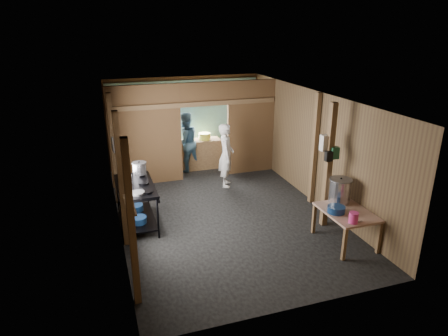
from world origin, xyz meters
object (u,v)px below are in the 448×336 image
object	(u,v)px
pink_bucket	(354,218)
cook	(226,155)
prep_table	(345,227)
gas_range	(137,205)
stock_pot	(340,191)
yellow_tub	(205,136)
stove_pot_large	(140,169)

from	to	relation	value
pink_bucket	cook	world-z (taller)	cook
prep_table	pink_bucket	bearing A→B (deg)	-111.84
gas_range	cook	world-z (taller)	cook
prep_table	stock_pot	world-z (taller)	stock_pot
pink_bucket	stock_pot	bearing A→B (deg)	72.77
yellow_tub	cook	xyz separation A→B (m)	(0.14, -1.54, -0.12)
gas_range	pink_bucket	xyz separation A→B (m)	(3.54, -2.43, 0.31)
prep_table	stock_pot	xyz separation A→B (m)	(0.09, 0.41, 0.57)
pink_bucket	cook	size ratio (longest dim) A/B	0.12
stove_pot_large	stock_pot	xyz separation A→B (m)	(3.63, -2.12, -0.14)
gas_range	yellow_tub	size ratio (longest dim) A/B	4.50
stove_pot_large	pink_bucket	size ratio (longest dim) A/B	1.58
gas_range	prep_table	xyz separation A→B (m)	(3.71, -2.00, -0.12)
stock_pot	cook	xyz separation A→B (m)	(-1.33, 3.08, -0.08)
stock_pot	cook	distance (m)	3.36
stock_pot	yellow_tub	xyz separation A→B (m)	(-1.47, 4.62, 0.04)
stock_pot	pink_bucket	bearing A→B (deg)	-107.23
pink_bucket	stove_pot_large	bearing A→B (deg)	138.74
pink_bucket	prep_table	bearing A→B (deg)	68.16
stock_pot	pink_bucket	size ratio (longest dim) A/B	2.57
pink_bucket	yellow_tub	size ratio (longest dim) A/B	0.58
prep_table	stock_pot	bearing A→B (deg)	77.95
stock_pot	pink_bucket	distance (m)	0.89
stove_pot_large	cook	world-z (taller)	cook
gas_range	yellow_tub	distance (m)	3.86
stove_pot_large	yellow_tub	distance (m)	3.31
stove_pot_large	pink_bucket	bearing A→B (deg)	-41.26
stove_pot_large	gas_range	bearing A→B (deg)	-107.93
gas_range	stove_pot_large	distance (m)	0.81
stock_pot	cook	bearing A→B (deg)	113.28
gas_range	yellow_tub	xyz separation A→B (m)	(2.33, 3.03, 0.49)
cook	stove_pot_large	bearing A→B (deg)	130.52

